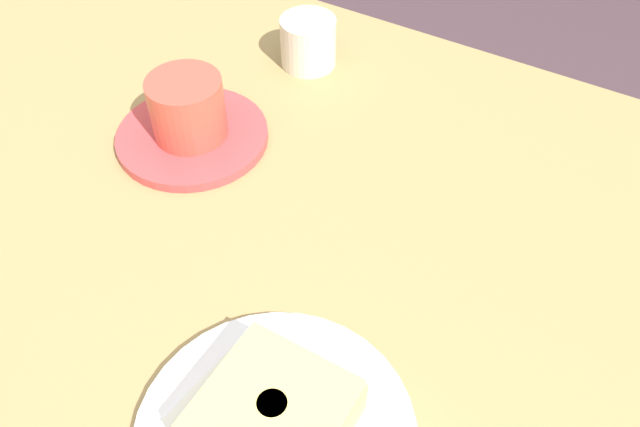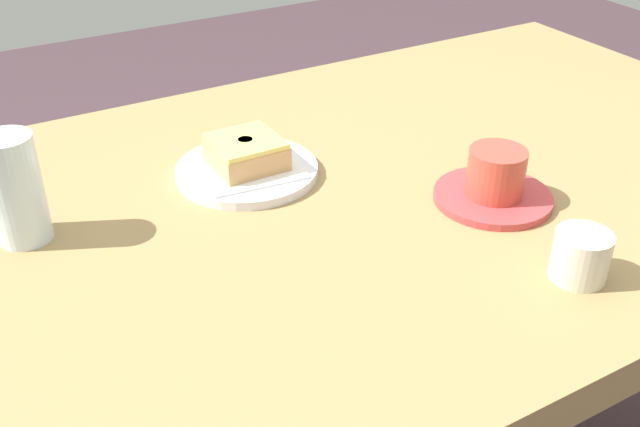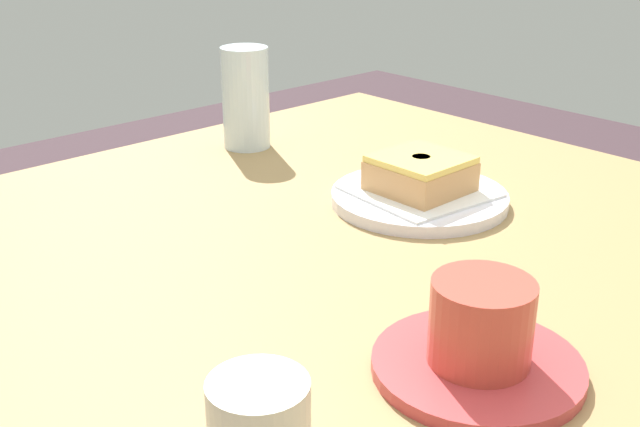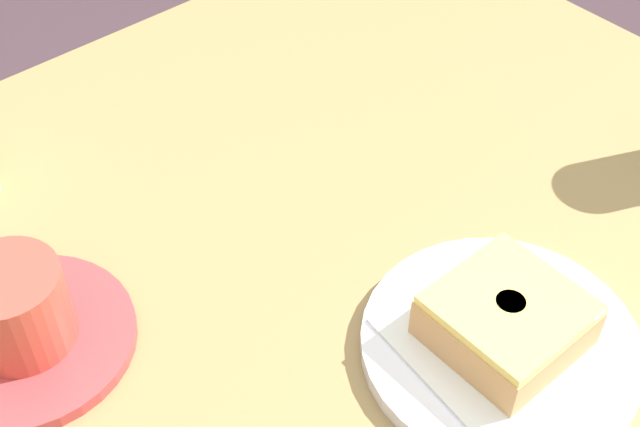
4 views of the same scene
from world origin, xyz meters
TOP-DOWN VIEW (x-y plane):
  - table at (0.00, 0.00)m, footprint 1.23×0.83m
  - plate_glazed_square at (0.21, -0.10)m, footprint 0.19×0.19m
  - napkin_glazed_square at (0.21, -0.10)m, footprint 0.14×0.14m
  - donut_glazed_square at (0.21, -0.10)m, footprint 0.09×0.09m
  - water_glass at (0.50, -0.09)m, footprint 0.06×0.06m
  - coffee_cup at (-0.03, 0.12)m, footprint 0.15×0.15m
  - sugar_jar at (-0.00, 0.29)m, footprint 0.06×0.06m

SIDE VIEW (x-z plane):
  - table at x=0.00m, z-range 0.28..1.00m
  - plate_glazed_square at x=0.21m, z-range 0.71..0.72m
  - napkin_glazed_square at x=0.21m, z-range 0.72..0.73m
  - coffee_cup at x=-0.03m, z-range 0.70..0.77m
  - sugar_jar at x=0.00m, z-range 0.71..0.77m
  - donut_glazed_square at x=0.21m, z-range 0.73..0.77m
  - water_glass at x=0.50m, z-range 0.71..0.84m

